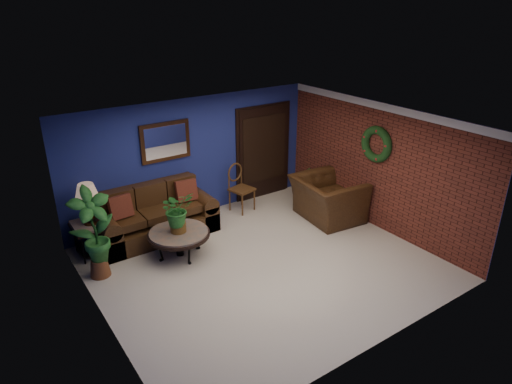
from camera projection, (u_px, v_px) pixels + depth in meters
floor at (263, 264)px, 7.99m from camera, size 5.50×5.50×0.00m
wall_back at (193, 158)px, 9.38m from camera, size 5.50×0.04×2.50m
wall_left at (96, 247)px, 6.06m from camera, size 0.04×5.00×2.50m
wall_right_brick at (378, 166)px, 8.93m from camera, size 0.04×5.00×2.50m
ceiling at (264, 125)px, 7.00m from camera, size 5.50×5.00×0.02m
crown_molding at (384, 107)px, 8.44m from camera, size 0.03×5.00×0.14m
wall_mirror at (165, 142)px, 8.85m from camera, size 1.02×0.06×0.77m
closet_door at (263, 152)px, 10.35m from camera, size 1.44×0.06×2.18m
wreath at (376, 144)px, 8.75m from camera, size 0.16×0.72×0.72m
sofa at (155, 219)px, 8.86m from camera, size 2.26×0.98×1.02m
coffee_table at (179, 234)px, 8.12m from camera, size 1.11×1.11×0.48m
end_table at (93, 230)px, 8.15m from camera, size 0.67×0.67×0.61m
table_lamp at (88, 199)px, 7.91m from camera, size 0.43×0.43×0.72m
side_chair at (239, 184)px, 9.82m from camera, size 0.54×0.54×1.05m
armchair at (327, 199)px, 9.48m from camera, size 1.33×1.48×0.88m
coffee_plant at (177, 210)px, 7.93m from camera, size 0.59×0.52×0.76m
floor_plant at (303, 183)px, 10.38m from camera, size 0.41×0.37×0.78m
tall_plant at (94, 230)px, 7.34m from camera, size 0.77×0.58×1.59m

